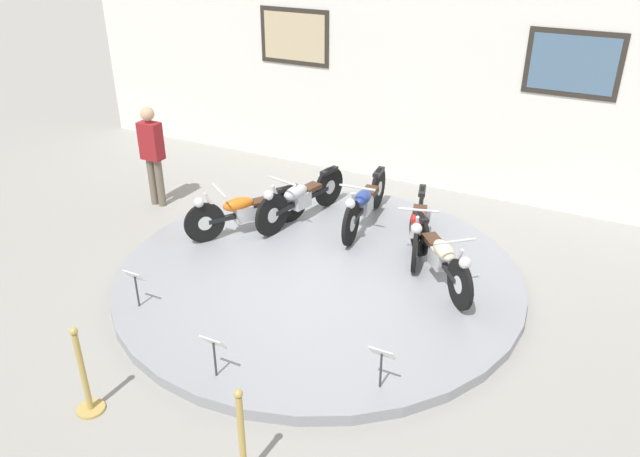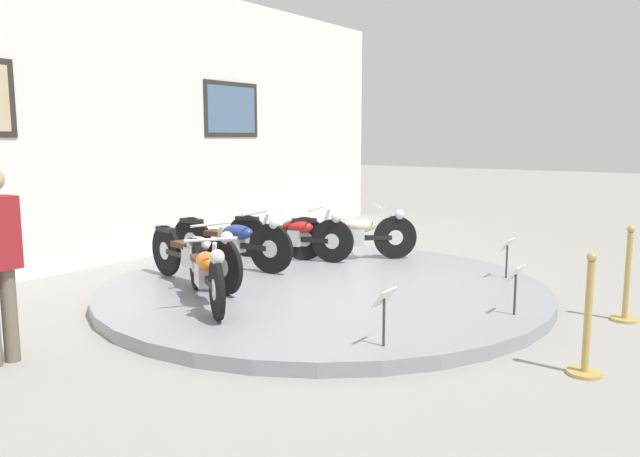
{
  "view_description": "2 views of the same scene",
  "coord_description": "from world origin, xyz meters",
  "px_view_note": "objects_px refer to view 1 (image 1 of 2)",
  "views": [
    {
      "loc": [
        3.3,
        -6.44,
        4.55
      ],
      "look_at": [
        -0.1,
        0.23,
        0.65
      ],
      "focal_mm": 35.0,
      "sensor_mm": 36.0,
      "label": 1
    },
    {
      "loc": [
        -6.18,
        -4.29,
        1.95
      ],
      "look_at": [
        0.11,
        0.12,
        0.8
      ],
      "focal_mm": 35.0,
      "sensor_mm": 36.0,
      "label": 2
    }
  ],
  "objects_px": {
    "stanchion_post_right_of_entry": "(243,450)",
    "info_placard_front_centre": "(214,347)",
    "motorcycle_orange": "(245,210)",
    "motorcycle_red": "(418,224)",
    "info_placard_front_left": "(135,281)",
    "motorcycle_cream": "(440,254)",
    "stanchion_post_left_of_entry": "(85,384)",
    "motorcycle_silver": "(300,197)",
    "visitor_standing": "(152,151)",
    "info_placard_front_right": "(381,358)",
    "motorcycle_blue": "(365,202)"
  },
  "relations": [
    {
      "from": "motorcycle_red",
      "to": "motorcycle_silver",
      "type": "bearing_deg",
      "value": 179.96
    },
    {
      "from": "stanchion_post_left_of_entry",
      "to": "stanchion_post_right_of_entry",
      "type": "height_order",
      "value": "same"
    },
    {
      "from": "stanchion_post_left_of_entry",
      "to": "info_placard_front_right",
      "type": "bearing_deg",
      "value": 30.8
    },
    {
      "from": "motorcycle_cream",
      "to": "stanchion_post_left_of_entry",
      "type": "height_order",
      "value": "stanchion_post_left_of_entry"
    },
    {
      "from": "info_placard_front_centre",
      "to": "stanchion_post_right_of_entry",
      "type": "bearing_deg",
      "value": -43.72
    },
    {
      "from": "motorcycle_cream",
      "to": "info_placard_front_right",
      "type": "distance_m",
      "value": 2.27
    },
    {
      "from": "motorcycle_red",
      "to": "info_placard_front_left",
      "type": "height_order",
      "value": "motorcycle_red"
    },
    {
      "from": "motorcycle_silver",
      "to": "stanchion_post_right_of_entry",
      "type": "relative_size",
      "value": 1.92
    },
    {
      "from": "info_placard_front_left",
      "to": "stanchion_post_right_of_entry",
      "type": "bearing_deg",
      "value": -30.8
    },
    {
      "from": "motorcycle_red",
      "to": "stanchion_post_left_of_entry",
      "type": "height_order",
      "value": "stanchion_post_left_of_entry"
    },
    {
      "from": "motorcycle_blue",
      "to": "visitor_standing",
      "type": "relative_size",
      "value": 1.18
    },
    {
      "from": "motorcycle_blue",
      "to": "motorcycle_cream",
      "type": "xyz_separation_m",
      "value": [
        1.5,
        -1.01,
        -0.01
      ]
    },
    {
      "from": "motorcycle_silver",
      "to": "info_placard_front_centre",
      "type": "distance_m",
      "value": 3.73
    },
    {
      "from": "visitor_standing",
      "to": "motorcycle_cream",
      "type": "bearing_deg",
      "value": -4.45
    },
    {
      "from": "info_placard_front_left",
      "to": "visitor_standing",
      "type": "bearing_deg",
      "value": 126.03
    },
    {
      "from": "info_placard_front_right",
      "to": "visitor_standing",
      "type": "xyz_separation_m",
      "value": [
        -5.14,
        2.66,
        0.46
      ]
    },
    {
      "from": "motorcycle_silver",
      "to": "motorcycle_blue",
      "type": "xyz_separation_m",
      "value": [
        0.96,
        0.29,
        0.0
      ]
    },
    {
      "from": "info_placard_front_left",
      "to": "motorcycle_orange",
      "type": "bearing_deg",
      "value": 87.38
    },
    {
      "from": "motorcycle_red",
      "to": "stanchion_post_left_of_entry",
      "type": "bearing_deg",
      "value": -112.79
    },
    {
      "from": "info_placard_front_centre",
      "to": "stanchion_post_right_of_entry",
      "type": "xyz_separation_m",
      "value": [
        0.93,
        -0.89,
        -0.16
      ]
    },
    {
      "from": "motorcycle_cream",
      "to": "visitor_standing",
      "type": "bearing_deg",
      "value": 175.55
    },
    {
      "from": "visitor_standing",
      "to": "motorcycle_red",
      "type": "bearing_deg",
      "value": 4.19
    },
    {
      "from": "motorcycle_cream",
      "to": "info_placard_front_centre",
      "type": "bearing_deg",
      "value": -117.51
    },
    {
      "from": "motorcycle_silver",
      "to": "info_placard_front_centre",
      "type": "relative_size",
      "value": 3.85
    },
    {
      "from": "motorcycle_orange",
      "to": "stanchion_post_right_of_entry",
      "type": "bearing_deg",
      "value": -57.21
    },
    {
      "from": "info_placard_front_centre",
      "to": "stanchion_post_right_of_entry",
      "type": "height_order",
      "value": "stanchion_post_right_of_entry"
    },
    {
      "from": "info_placard_front_centre",
      "to": "stanchion_post_left_of_entry",
      "type": "xyz_separation_m",
      "value": [
        -0.93,
        -0.89,
        -0.16
      ]
    },
    {
      "from": "motorcycle_orange",
      "to": "motorcycle_silver",
      "type": "xyz_separation_m",
      "value": [
        0.54,
        0.73,
        0.02
      ]
    },
    {
      "from": "motorcycle_cream",
      "to": "stanchion_post_left_of_entry",
      "type": "xyz_separation_m",
      "value": [
        -2.43,
        -3.77,
        -0.18
      ]
    },
    {
      "from": "motorcycle_orange",
      "to": "info_placard_front_right",
      "type": "height_order",
      "value": "motorcycle_orange"
    },
    {
      "from": "motorcycle_red",
      "to": "info_placard_front_centre",
      "type": "relative_size",
      "value": 3.75
    },
    {
      "from": "motorcycle_silver",
      "to": "info_placard_front_left",
      "type": "relative_size",
      "value": 3.85
    },
    {
      "from": "motorcycle_red",
      "to": "stanchion_post_right_of_entry",
      "type": "bearing_deg",
      "value": -90.45
    },
    {
      "from": "stanchion_post_right_of_entry",
      "to": "info_placard_front_centre",
      "type": "bearing_deg",
      "value": 136.28
    },
    {
      "from": "stanchion_post_left_of_entry",
      "to": "stanchion_post_right_of_entry",
      "type": "bearing_deg",
      "value": 0.0
    },
    {
      "from": "motorcycle_blue",
      "to": "info_placard_front_right",
      "type": "height_order",
      "value": "motorcycle_blue"
    },
    {
      "from": "motorcycle_cream",
      "to": "motorcycle_orange",
      "type": "bearing_deg",
      "value": -179.93
    },
    {
      "from": "motorcycle_red",
      "to": "visitor_standing",
      "type": "relative_size",
      "value": 1.13
    },
    {
      "from": "motorcycle_silver",
      "to": "motorcycle_cream",
      "type": "distance_m",
      "value": 2.57
    },
    {
      "from": "motorcycle_blue",
      "to": "motorcycle_red",
      "type": "distance_m",
      "value": 1.0
    },
    {
      "from": "motorcycle_red",
      "to": "visitor_standing",
      "type": "distance_m",
      "value": 4.53
    },
    {
      "from": "motorcycle_silver",
      "to": "motorcycle_red",
      "type": "bearing_deg",
      "value": -0.04
    },
    {
      "from": "info_placard_front_centre",
      "to": "info_placard_front_left",
      "type": "bearing_deg",
      "value": 158.78
    },
    {
      "from": "motorcycle_orange",
      "to": "motorcycle_red",
      "type": "relative_size",
      "value": 0.85
    },
    {
      "from": "visitor_standing",
      "to": "stanchion_post_left_of_entry",
      "type": "xyz_separation_m",
      "value": [
        2.61,
        -4.16,
        -0.62
      ]
    },
    {
      "from": "info_placard_front_right",
      "to": "stanchion_post_right_of_entry",
      "type": "relative_size",
      "value": 0.5
    },
    {
      "from": "stanchion_post_right_of_entry",
      "to": "stanchion_post_left_of_entry",
      "type": "bearing_deg",
      "value": 180.0
    },
    {
      "from": "motorcycle_orange",
      "to": "info_placard_front_centre",
      "type": "xyz_separation_m",
      "value": [
        1.5,
        -2.88,
        -0.01
      ]
    },
    {
      "from": "info_placard_front_centre",
      "to": "info_placard_front_right",
      "type": "bearing_deg",
      "value": 21.22
    },
    {
      "from": "info_placard_front_left",
      "to": "stanchion_post_left_of_entry",
      "type": "xyz_separation_m",
      "value": [
        0.68,
        -1.51,
        -0.16
      ]
    }
  ]
}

